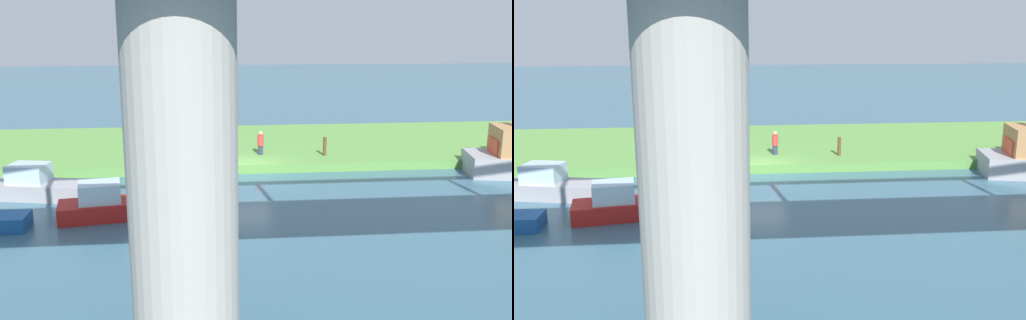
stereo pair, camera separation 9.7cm
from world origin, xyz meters
The scene contains 7 objects.
ground_plane centered at (0.00, 0.00, 0.00)m, with size 160.00×160.00×0.00m, color #386075.
grassy_bank centered at (0.00, -6.00, 0.25)m, with size 80.00×12.00×0.50m, color #5B9342.
bridge_pylon centered at (2.84, 17.50, 4.39)m, with size 2.42×2.42×8.79m, color #9E998E.
person_on_bank centered at (-0.96, -2.41, 1.20)m, with size 0.51×0.51×1.39m.
mooring_post centered at (-4.62, -1.83, 1.04)m, with size 0.20×0.20×1.07m, color brown.
houseboat_blue centered at (6.23, 6.37, 0.55)m, with size 4.86×2.39×1.55m.
skiff_small centered at (10.00, 3.24, 0.57)m, with size 5.04×2.66×1.60m.
Camera 1 is at (2.40, 29.36, 7.99)m, focal length 39.58 mm.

